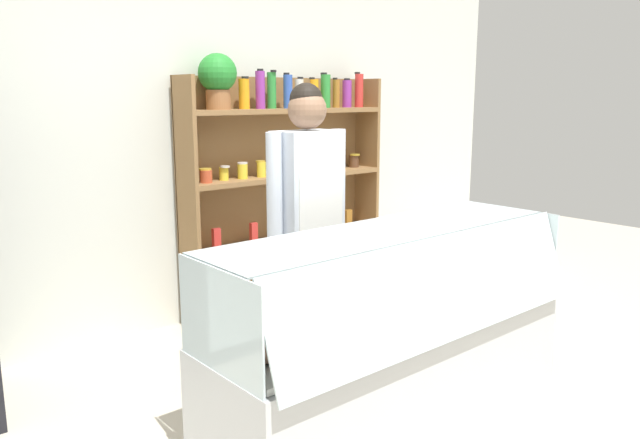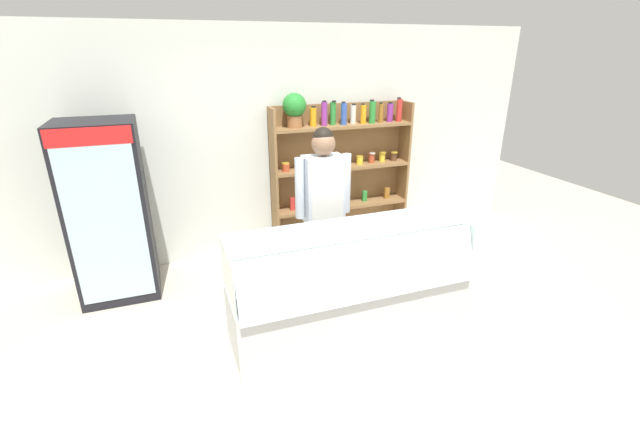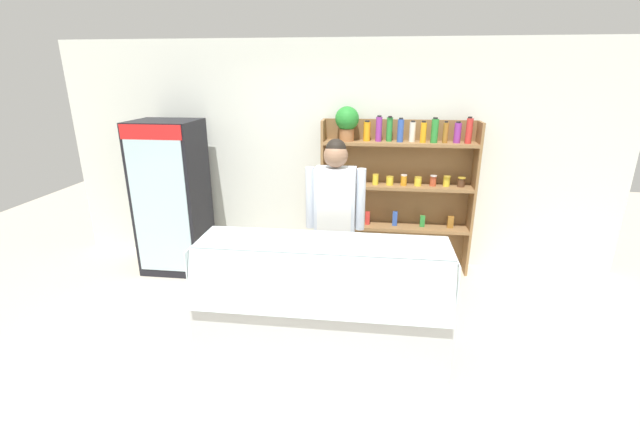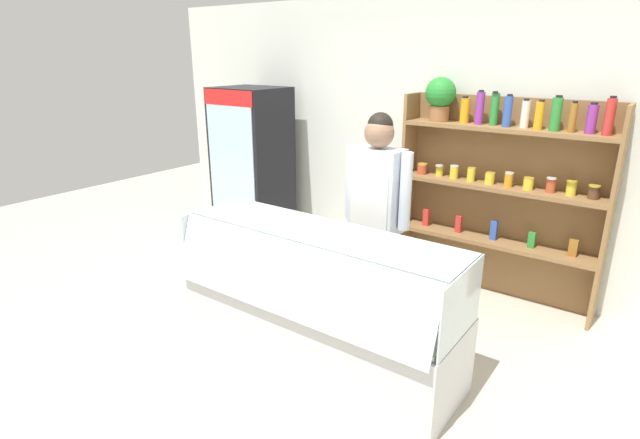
{
  "view_description": "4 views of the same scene",
  "coord_description": "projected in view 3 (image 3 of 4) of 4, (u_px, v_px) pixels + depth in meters",
  "views": [
    {
      "loc": [
        -2.22,
        -2.07,
        1.68
      ],
      "look_at": [
        -0.09,
        0.42,
        1.02
      ],
      "focal_mm": 35.0,
      "sensor_mm": 36.0,
      "label": 1
    },
    {
      "loc": [
        -1.31,
        -3.0,
        2.44
      ],
      "look_at": [
        -0.06,
        0.4,
        0.98
      ],
      "focal_mm": 24.0,
      "sensor_mm": 36.0,
      "label": 2
    },
    {
      "loc": [
        0.46,
        -3.19,
        2.33
      ],
      "look_at": [
        0.0,
        0.44,
        1.06
      ],
      "focal_mm": 24.0,
      "sensor_mm": 36.0,
      "label": 3
    },
    {
      "loc": [
        1.97,
        -2.55,
        2.18
      ],
      "look_at": [
        -0.23,
        0.47,
        0.92
      ],
      "focal_mm": 28.0,
      "sensor_mm": 36.0,
      "label": 4
    }
  ],
  "objects": [
    {
      "name": "ground_plane",
      "position": [
        314.0,
        348.0,
        3.81
      ],
      "size": [
        12.0,
        12.0,
        0.0
      ],
      "primitive_type": "plane",
      "color": "beige"
    },
    {
      "name": "back_wall",
      "position": [
        336.0,
        156.0,
        5.26
      ],
      "size": [
        6.8,
        0.1,
        2.7
      ],
      "primitive_type": "cube",
      "color": "silver",
      "rests_on": "ground"
    },
    {
      "name": "drinks_fridge",
      "position": [
        172.0,
        198.0,
        5.11
      ],
      "size": [
        0.74,
        0.65,
        1.81
      ],
      "color": "black",
      "rests_on": "ground"
    },
    {
      "name": "shelving_unit",
      "position": [
        392.0,
        180.0,
        5.07
      ],
      "size": [
        1.78,
        0.29,
        1.97
      ],
      "color": "olive",
      "rests_on": "ground"
    },
    {
      "name": "deli_display_case",
      "position": [
        321.0,
        318.0,
        3.71
      ],
      "size": [
        2.11,
        0.73,
        1.01
      ],
      "color": "silver",
      "rests_on": "ground"
    },
    {
      "name": "shop_clerk",
      "position": [
        335.0,
        212.0,
        4.16
      ],
      "size": [
        0.58,
        0.25,
        1.75
      ],
      "color": "#383D51",
      "rests_on": "ground"
    }
  ]
}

